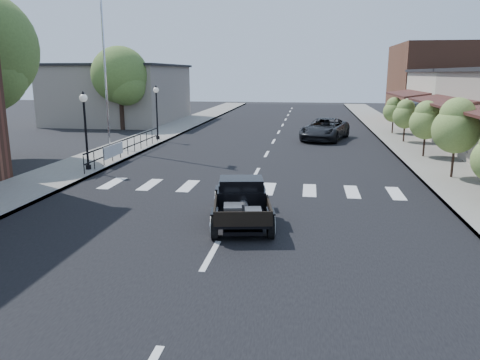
# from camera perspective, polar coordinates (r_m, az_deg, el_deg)

# --- Properties ---
(ground) EXTENTS (120.00, 120.00, 0.00)m
(ground) POSITION_cam_1_polar(r_m,az_deg,el_deg) (14.53, -1.12, -4.84)
(ground) COLOR black
(ground) RESTS_ON ground
(road) EXTENTS (14.00, 80.00, 0.02)m
(road) POSITION_cam_1_polar(r_m,az_deg,el_deg) (29.07, 3.81, 4.14)
(road) COLOR black
(road) RESTS_ON ground
(road_markings) EXTENTS (12.00, 60.00, 0.06)m
(road_markings) POSITION_cam_1_polar(r_m,az_deg,el_deg) (24.17, 2.82, 2.34)
(road_markings) COLOR silver
(road_markings) RESTS_ON ground
(sidewalk_left) EXTENTS (3.00, 80.00, 0.15)m
(sidewalk_left) POSITION_cam_1_polar(r_m,az_deg,el_deg) (30.93, -12.13, 4.53)
(sidewalk_left) COLOR #9A968C
(sidewalk_left) RESTS_ON ground
(sidewalk_right) EXTENTS (3.00, 80.00, 0.15)m
(sidewalk_right) POSITION_cam_1_polar(r_m,az_deg,el_deg) (29.62, 20.46, 3.65)
(sidewalk_right) COLOR gray
(sidewalk_right) RESTS_ON ground
(low_building_left) EXTENTS (10.00, 12.00, 5.00)m
(low_building_left) POSITION_cam_1_polar(r_m,az_deg,el_deg) (45.14, -14.32, 10.07)
(low_building_left) COLOR gray
(low_building_left) RESTS_ON ground
(far_building_right) EXTENTS (11.00, 10.00, 7.00)m
(far_building_right) POSITION_cam_1_polar(r_m,az_deg,el_deg) (47.52, 25.03, 10.61)
(far_building_right) COLOR brown
(far_building_right) RESTS_ON ground
(railing) EXTENTS (0.08, 10.00, 1.00)m
(railing) POSITION_cam_1_polar(r_m,az_deg,el_deg) (25.80, -13.55, 4.13)
(railing) COLOR black
(railing) RESTS_ON sidewalk_left
(banner) EXTENTS (0.04, 2.20, 0.60)m
(banner) POSITION_cam_1_polar(r_m,az_deg,el_deg) (23.99, -15.12, 2.91)
(banner) COLOR silver
(banner) RESTS_ON sidewalk_left
(lamp_post_b) EXTENTS (0.36, 0.36, 3.51)m
(lamp_post_b) POSITION_cam_1_polar(r_m,az_deg,el_deg) (22.15, -18.29, 5.72)
(lamp_post_b) COLOR black
(lamp_post_b) RESTS_ON sidewalk_left
(lamp_post_c) EXTENTS (0.36, 0.36, 3.51)m
(lamp_post_c) POSITION_cam_1_polar(r_m,az_deg,el_deg) (31.36, -10.10, 8.10)
(lamp_post_c) COLOR black
(lamp_post_c) RESTS_ON sidewalk_left
(flagpole) EXTENTS (0.12, 0.12, 11.88)m
(flagpole) POSITION_cam_1_polar(r_m,az_deg,el_deg) (28.16, -16.32, 15.80)
(flagpole) COLOR silver
(flagpole) RESTS_ON sidewalk_left
(big_tree_far) EXTENTS (4.42, 4.42, 6.50)m
(big_tree_far) POSITION_cam_1_polar(r_m,az_deg,el_deg) (38.62, -14.35, 10.77)
(big_tree_far) COLOR #4D6B2E
(big_tree_far) RESTS_ON ground
(small_tree_b) EXTENTS (1.92, 1.92, 3.19)m
(small_tree_b) POSITION_cam_1_polar(r_m,az_deg,el_deg) (21.37, 24.73, 4.52)
(small_tree_b) COLOR olive
(small_tree_b) RESTS_ON sidewalk_right
(small_tree_c) EXTENTS (1.68, 1.68, 2.79)m
(small_tree_c) POSITION_cam_1_polar(r_m,az_deg,el_deg) (26.33, 21.66, 5.72)
(small_tree_c) COLOR olive
(small_tree_c) RESTS_ON sidewalk_right
(small_tree_d) EXTENTS (1.55, 1.55, 2.58)m
(small_tree_d) POSITION_cam_1_polar(r_m,az_deg,el_deg) (31.67, 19.46, 6.77)
(small_tree_d) COLOR olive
(small_tree_d) RESTS_ON sidewalk_right
(small_tree_e) EXTENTS (1.49, 1.49, 2.49)m
(small_tree_e) POSITION_cam_1_polar(r_m,az_deg,el_deg) (35.92, 18.19, 7.43)
(small_tree_e) COLOR olive
(small_tree_e) RESTS_ON sidewalk_right
(hotrod_pickup) EXTENTS (2.51, 4.26, 1.39)m
(hotrod_pickup) POSITION_cam_1_polar(r_m,az_deg,el_deg) (14.01, 0.16, -2.56)
(hotrod_pickup) COLOR black
(hotrod_pickup) RESTS_ON ground
(second_car) EXTENTS (3.78, 5.70, 1.45)m
(second_car) POSITION_cam_1_polar(r_m,az_deg,el_deg) (32.17, 10.30, 6.10)
(second_car) COLOR black
(second_car) RESTS_ON ground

